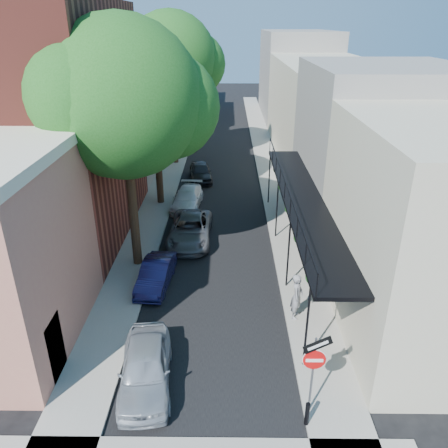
{
  "coord_description": "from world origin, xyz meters",
  "views": [
    {
      "loc": [
        0.65,
        -8.76,
        10.97
      ],
      "look_at": [
        0.48,
        8.79,
        2.8
      ],
      "focal_mm": 35.0,
      "sensor_mm": 36.0,
      "label": 1
    }
  ],
  "objects_px": {
    "oak_near": "(134,101)",
    "pedestrian": "(297,296)",
    "oak_mid": "(161,93)",
    "oak_far": "(177,60)",
    "parked_car_a": "(145,367)",
    "sign_post": "(314,363)",
    "parked_car_c": "(190,230)",
    "bollard": "(307,414)",
    "parked_car_b": "(156,274)",
    "parked_car_e": "(201,172)",
    "parked_car_d": "(187,198)"
  },
  "relations": [
    {
      "from": "parked_car_b",
      "to": "parked_car_d",
      "type": "xyz_separation_m",
      "value": [
        0.63,
        9.28,
        0.02
      ]
    },
    {
      "from": "parked_car_b",
      "to": "parked_car_a",
      "type": "bearing_deg",
      "value": -79.63
    },
    {
      "from": "oak_near",
      "to": "bollard",
      "type": "bearing_deg",
      "value": -56.88
    },
    {
      "from": "bollard",
      "to": "parked_car_a",
      "type": "distance_m",
      "value": 5.3
    },
    {
      "from": "parked_car_a",
      "to": "parked_car_e",
      "type": "distance_m",
      "value": 20.59
    },
    {
      "from": "parked_car_b",
      "to": "oak_far",
      "type": "bearing_deg",
      "value": 97.16
    },
    {
      "from": "bollard",
      "to": "oak_near",
      "type": "relative_size",
      "value": 0.07
    },
    {
      "from": "parked_car_a",
      "to": "parked_car_e",
      "type": "relative_size",
      "value": 1.05
    },
    {
      "from": "oak_near",
      "to": "oak_mid",
      "type": "height_order",
      "value": "oak_near"
    },
    {
      "from": "oak_far",
      "to": "parked_car_d",
      "type": "xyz_separation_m",
      "value": [
        1.38,
        -9.86,
        -7.65
      ]
    },
    {
      "from": "sign_post",
      "to": "oak_mid",
      "type": "bearing_deg",
      "value": 110.86
    },
    {
      "from": "oak_mid",
      "to": "parked_car_c",
      "type": "relative_size",
      "value": 2.12
    },
    {
      "from": "parked_car_c",
      "to": "oak_near",
      "type": "bearing_deg",
      "value": -129.22
    },
    {
      "from": "parked_car_b",
      "to": "parked_car_e",
      "type": "height_order",
      "value": "parked_car_e"
    },
    {
      "from": "oak_near",
      "to": "oak_mid",
      "type": "relative_size",
      "value": 1.12
    },
    {
      "from": "parked_car_c",
      "to": "parked_car_d",
      "type": "relative_size",
      "value": 1.15
    },
    {
      "from": "sign_post",
      "to": "oak_near",
      "type": "xyz_separation_m",
      "value": [
        -6.53,
        9.29,
        5.84
      ]
    },
    {
      "from": "sign_post",
      "to": "bollard",
      "type": "height_order",
      "value": "sign_post"
    },
    {
      "from": "oak_mid",
      "to": "parked_car_b",
      "type": "height_order",
      "value": "oak_mid"
    },
    {
      "from": "parked_car_a",
      "to": "oak_near",
      "type": "bearing_deg",
      "value": 93.23
    },
    {
      "from": "bollard",
      "to": "oak_near",
      "type": "distance_m",
      "value": 13.78
    },
    {
      "from": "bollard",
      "to": "oak_near",
      "type": "height_order",
      "value": "oak_near"
    },
    {
      "from": "oak_near",
      "to": "oak_mid",
      "type": "bearing_deg",
      "value": 90.37
    },
    {
      "from": "oak_mid",
      "to": "parked_car_d",
      "type": "distance_m",
      "value": 6.66
    },
    {
      "from": "bollard",
      "to": "parked_car_d",
      "type": "relative_size",
      "value": 0.19
    },
    {
      "from": "oak_mid",
      "to": "oak_far",
      "type": "distance_m",
      "value": 9.12
    },
    {
      "from": "oak_far",
      "to": "parked_car_a",
      "type": "bearing_deg",
      "value": -86.98
    },
    {
      "from": "parked_car_a",
      "to": "oak_mid",
      "type": "bearing_deg",
      "value": 88.79
    },
    {
      "from": "oak_near",
      "to": "parked_car_c",
      "type": "distance_m",
      "value": 7.83
    },
    {
      "from": "oak_far",
      "to": "parked_car_c",
      "type": "relative_size",
      "value": 2.47
    },
    {
      "from": "oak_mid",
      "to": "parked_car_d",
      "type": "relative_size",
      "value": 2.44
    },
    {
      "from": "bollard",
      "to": "pedestrian",
      "type": "height_order",
      "value": "pedestrian"
    },
    {
      "from": "parked_car_a",
      "to": "parked_car_b",
      "type": "bearing_deg",
      "value": 89.32
    },
    {
      "from": "parked_car_a",
      "to": "parked_car_c",
      "type": "relative_size",
      "value": 0.85
    },
    {
      "from": "oak_near",
      "to": "oak_mid",
      "type": "distance_m",
      "value": 8.01
    },
    {
      "from": "parked_car_d",
      "to": "parked_car_e",
      "type": "relative_size",
      "value": 1.08
    },
    {
      "from": "oak_mid",
      "to": "parked_car_a",
      "type": "distance_m",
      "value": 17.34
    },
    {
      "from": "oak_near",
      "to": "pedestrian",
      "type": "relative_size",
      "value": 5.88
    },
    {
      "from": "parked_car_b",
      "to": "parked_car_e",
      "type": "xyz_separation_m",
      "value": [
        1.16,
        14.61,
        0.08
      ]
    },
    {
      "from": "oak_near",
      "to": "parked_car_a",
      "type": "distance_m",
      "value": 10.91
    },
    {
      "from": "oak_mid",
      "to": "parked_car_d",
      "type": "bearing_deg",
      "value": -29.54
    },
    {
      "from": "sign_post",
      "to": "parked_car_e",
      "type": "height_order",
      "value": "sign_post"
    },
    {
      "from": "bollard",
      "to": "oak_far",
      "type": "height_order",
      "value": "oak_far"
    },
    {
      "from": "oak_mid",
      "to": "parked_car_c",
      "type": "distance_m",
      "value": 8.74
    },
    {
      "from": "parked_car_a",
      "to": "parked_car_d",
      "type": "bearing_deg",
      "value": 83.64
    },
    {
      "from": "bollard",
      "to": "parked_car_c",
      "type": "bearing_deg",
      "value": 109.97
    },
    {
      "from": "oak_near",
      "to": "sign_post",
      "type": "bearing_deg",
      "value": -54.91
    },
    {
      "from": "oak_mid",
      "to": "oak_far",
      "type": "relative_size",
      "value": 0.86
    },
    {
      "from": "parked_car_c",
      "to": "sign_post",
      "type": "bearing_deg",
      "value": -67.88
    },
    {
      "from": "oak_near",
      "to": "oak_far",
      "type": "relative_size",
      "value": 0.96
    }
  ]
}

